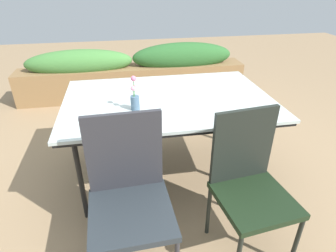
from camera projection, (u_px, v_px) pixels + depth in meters
ground_plane at (168, 176)px, 2.66m from camera, size 12.00×12.00×0.00m
dining_table at (168, 102)px, 2.36m from camera, size 1.70×1.12×0.77m
chair_near_left at (129, 191)px, 1.67m from camera, size 0.50×0.50×1.00m
chair_near_right at (249, 179)px, 1.79m from camera, size 0.50×0.50×0.97m
flower_vase at (135, 99)px, 2.10m from camera, size 0.06×0.06×0.27m
planter_box at (134, 73)px, 4.19m from camera, size 3.29×0.41×0.78m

